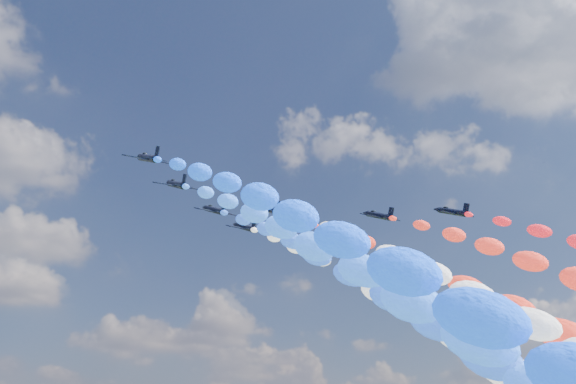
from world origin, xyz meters
TOP-DOWN VIEW (x-y plane):
  - jet_0 at (-31.11, -5.16)m, footprint 8.38×11.33m
  - trail_0 at (-31.11, -63.61)m, footprint 5.67×113.76m
  - jet_1 at (-22.22, 4.85)m, footprint 8.63×11.50m
  - trail_1 at (-22.22, -53.60)m, footprint 5.67×113.76m
  - jet_2 at (-9.77, 15.76)m, footprint 8.88×11.68m
  - trail_2 at (-9.77, -42.68)m, footprint 5.67×113.76m
  - jet_3 at (-0.69, 10.12)m, footprint 8.95×11.74m
  - trail_3 at (-0.69, -48.33)m, footprint 5.67×113.76m
  - jet_4 at (1.03, 23.99)m, footprint 8.73×11.58m
  - trail_4 at (1.03, -34.46)m, footprint 5.67×113.76m
  - jet_5 at (9.97, 14.69)m, footprint 8.48×11.40m
  - trail_5 at (9.97, -43.76)m, footprint 5.67×113.76m
  - jet_6 at (20.30, 2.77)m, footprint 8.38×11.33m
  - jet_7 at (31.20, -6.65)m, footprint 8.29×11.26m

SIDE VIEW (x-z plane):
  - trail_0 at x=-31.11m, z-range 29.53..93.55m
  - trail_1 at x=-22.22m, z-range 29.53..93.55m
  - trail_2 at x=-9.77m, z-range 29.53..93.55m
  - trail_3 at x=-0.69m, z-range 29.53..93.55m
  - trail_4 at x=1.03m, z-range 29.53..93.55m
  - trail_5 at x=9.97m, z-range 29.53..93.55m
  - jet_0 at x=-31.11m, z-range 89.27..95.45m
  - jet_1 at x=-22.22m, z-range 89.27..95.45m
  - jet_2 at x=-9.77m, z-range 89.27..95.45m
  - jet_3 at x=-0.69m, z-range 89.27..95.45m
  - jet_4 at x=1.03m, z-range 89.27..95.45m
  - jet_5 at x=9.97m, z-range 89.27..95.45m
  - jet_6 at x=20.30m, z-range 89.27..95.45m
  - jet_7 at x=31.20m, z-range 89.27..95.45m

